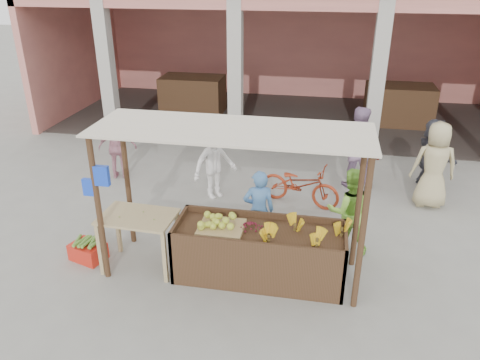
% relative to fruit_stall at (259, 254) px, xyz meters
% --- Properties ---
extents(ground, '(60.00, 60.00, 0.00)m').
position_rel_fruit_stall_xyz_m(ground, '(-0.50, 0.00, -0.40)').
color(ground, gray).
rests_on(ground, ground).
extents(market_building, '(14.40, 6.40, 4.20)m').
position_rel_fruit_stall_xyz_m(market_building, '(-0.45, 8.93, 2.30)').
color(market_building, '#DD8273').
rests_on(market_building, ground).
extents(fruit_stall, '(2.60, 0.95, 0.80)m').
position_rel_fruit_stall_xyz_m(fruit_stall, '(0.00, 0.00, 0.00)').
color(fruit_stall, '#482C1C').
rests_on(fruit_stall, ground).
extents(stall_awning, '(4.09, 1.35, 2.39)m').
position_rel_fruit_stall_xyz_m(stall_awning, '(-0.51, 0.06, 1.58)').
color(stall_awning, '#482C1C').
rests_on(stall_awning, ground).
extents(banana_heap, '(1.20, 0.65, 0.22)m').
position_rel_fruit_stall_xyz_m(banana_heap, '(0.66, -0.02, 0.51)').
color(banana_heap, gold).
rests_on(banana_heap, fruit_stall).
extents(melon_tray, '(0.68, 0.59, 0.19)m').
position_rel_fruit_stall_xyz_m(melon_tray, '(-0.59, -0.03, 0.49)').
color(melon_tray, tan).
rests_on(melon_tray, fruit_stall).
extents(berry_heap, '(0.41, 0.34, 0.13)m').
position_rel_fruit_stall_xyz_m(berry_heap, '(-0.16, 0.05, 0.47)').
color(berry_heap, maroon).
rests_on(berry_heap, fruit_stall).
extents(side_table, '(1.19, 0.82, 0.93)m').
position_rel_fruit_stall_xyz_m(side_table, '(-1.92, -0.08, 0.39)').
color(side_table, tan).
rests_on(side_table, ground).
extents(papaya_pile, '(0.71, 0.41, 0.20)m').
position_rel_fruit_stall_xyz_m(papaya_pile, '(-1.92, -0.08, 0.63)').
color(papaya_pile, '#549932').
rests_on(papaya_pile, side_table).
extents(red_crate, '(0.64, 0.54, 0.28)m').
position_rel_fruit_stall_xyz_m(red_crate, '(-2.87, -0.07, -0.26)').
color(red_crate, red).
rests_on(red_crate, ground).
extents(plantain_bundle, '(0.45, 0.32, 0.09)m').
position_rel_fruit_stall_xyz_m(plantain_bundle, '(-2.87, -0.07, -0.07)').
color(plantain_bundle, '#5F8F34').
rests_on(plantain_bundle, red_crate).
extents(produce_sacks, '(0.76, 0.47, 0.57)m').
position_rel_fruit_stall_xyz_m(produce_sacks, '(2.05, 5.32, -0.11)').
color(produce_sacks, maroon).
rests_on(produce_sacks, ground).
extents(vendor_blue, '(0.67, 0.55, 1.56)m').
position_rel_fruit_stall_xyz_m(vendor_blue, '(-0.14, 0.79, 0.38)').
color(vendor_blue, '#4C81C1').
rests_on(vendor_blue, ground).
extents(vendor_green, '(0.83, 0.55, 1.62)m').
position_rel_fruit_stall_xyz_m(vendor_green, '(1.35, 1.00, 0.41)').
color(vendor_green, '#8DD145').
rests_on(vendor_green, ground).
extents(motorcycle, '(1.04, 1.83, 0.90)m').
position_rel_fruit_stall_xyz_m(motorcycle, '(0.44, 2.59, 0.05)').
color(motorcycle, '#9B3218').
rests_on(motorcycle, ground).
extents(shopper_a, '(1.15, 1.15, 1.69)m').
position_rel_fruit_stall_xyz_m(shopper_a, '(-1.33, 2.58, 0.45)').
color(shopper_a, white).
rests_on(shopper_a, ground).
extents(shopper_b, '(1.01, 0.70, 1.56)m').
position_rel_fruit_stall_xyz_m(shopper_b, '(-3.72, 3.16, 0.38)').
color(shopper_b, '#C38191').
rests_on(shopper_b, ground).
extents(shopper_c, '(0.96, 0.65, 1.95)m').
position_rel_fruit_stall_xyz_m(shopper_c, '(3.03, 3.03, 0.58)').
color(shopper_c, tan).
rests_on(shopper_c, ground).
extents(shopper_d, '(0.99, 1.63, 1.64)m').
position_rel_fruit_stall_xyz_m(shopper_d, '(3.15, 3.94, 0.42)').
color(shopper_d, '#43434F').
rests_on(shopper_d, ground).
extents(shopper_f, '(0.97, 0.57, 1.97)m').
position_rel_fruit_stall_xyz_m(shopper_f, '(1.55, 3.70, 0.59)').
color(shopper_f, gray).
rests_on(shopper_f, ground).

